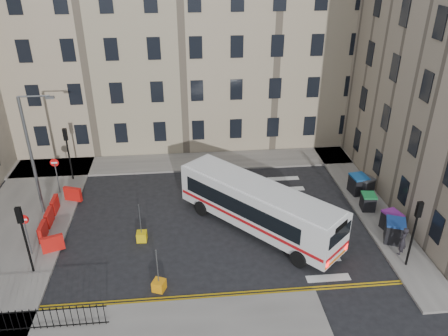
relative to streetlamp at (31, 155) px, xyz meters
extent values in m
plane|color=black|center=(13.00, -2.00, -4.34)|extent=(120.00, 120.00, 0.00)
cube|color=slate|center=(7.00, 6.60, -4.26)|extent=(36.00, 3.20, 0.15)
cube|color=slate|center=(22.00, 2.00, -4.26)|extent=(2.40, 26.00, 0.15)
cube|color=slate|center=(-1.00, -1.00, -4.26)|extent=(6.00, 22.00, 0.15)
cube|color=gray|center=(6.00, 13.50, 3.66)|extent=(38.00, 10.50, 16.00)
cylinder|color=black|center=(21.60, -7.50, -2.59)|extent=(0.12, 0.12, 3.20)
cube|color=black|center=(21.60, -7.50, -0.54)|extent=(0.28, 0.22, 0.90)
cylinder|color=black|center=(1.00, 4.50, -2.59)|extent=(0.12, 0.12, 3.20)
cube|color=black|center=(1.00, 4.50, -0.54)|extent=(0.28, 0.22, 0.90)
cylinder|color=black|center=(1.00, -6.00, -2.59)|extent=(0.12, 0.12, 3.20)
cube|color=black|center=(1.00, -6.00, -0.54)|extent=(0.28, 0.22, 0.90)
cylinder|color=#595B5E|center=(0.00, 0.00, -0.19)|extent=(0.20, 0.20, 8.00)
cube|color=#595B5E|center=(0.00, 0.00, 3.88)|extent=(0.50, 0.22, 0.14)
cylinder|color=#595B5E|center=(0.50, 2.50, -2.99)|extent=(0.08, 0.08, 2.40)
cube|color=red|center=(0.50, 2.50, -1.49)|extent=(0.60, 0.04, 0.60)
cylinder|color=#595B5E|center=(0.50, -4.50, -2.99)|extent=(0.08, 0.08, 2.40)
cube|color=red|center=(0.50, -4.50, -1.49)|extent=(0.60, 0.04, 0.60)
cube|color=red|center=(0.80, -3.00, -3.69)|extent=(0.25, 1.25, 1.00)
cube|color=red|center=(0.80, -1.50, -3.69)|extent=(0.25, 1.25, 1.00)
cube|color=red|center=(0.80, 0.00, -3.69)|extent=(0.25, 1.25, 1.00)
cube|color=red|center=(1.70, 1.30, -3.69)|extent=(1.26, 0.66, 1.00)
cube|color=red|center=(1.70, -4.30, -3.69)|extent=(1.26, 0.66, 1.00)
cube|color=black|center=(1.75, -10.20, -3.07)|extent=(7.80, 0.04, 0.04)
cube|color=black|center=(1.75, -10.20, -4.09)|extent=(7.80, 0.04, 0.04)
cube|color=silver|center=(13.92, -3.10, -2.57)|extent=(9.30, 9.98, 2.53)
cube|color=black|center=(12.63, -3.58, -2.36)|extent=(5.98, 6.67, 1.01)
cube|color=black|center=(14.53, -1.88, -2.36)|extent=(5.98, 6.67, 1.01)
cube|color=black|center=(10.20, 1.05, -2.31)|extent=(1.70, 1.53, 1.11)
cube|color=black|center=(17.63, -7.26, -2.06)|extent=(1.70, 1.53, 0.81)
cube|color=#B40F14|center=(12.96, -3.96, -3.17)|extent=(7.32, 8.16, 0.18)
cube|color=#B40F14|center=(14.87, -2.25, -3.17)|extent=(7.32, 8.16, 0.18)
cube|color=#FF0C0C|center=(16.89, -7.94, -3.43)|extent=(0.20, 0.19, 0.40)
cube|color=#FF0C0C|center=(18.39, -6.59, -3.43)|extent=(0.20, 0.19, 0.40)
cylinder|color=black|center=(10.48, -1.16, -3.83)|extent=(0.89, 0.94, 1.01)
cylinder|color=black|center=(12.36, 0.53, -3.83)|extent=(0.89, 0.94, 1.01)
cylinder|color=black|center=(15.60, -6.89, -3.83)|extent=(0.89, 0.94, 1.01)
cylinder|color=black|center=(17.49, -5.20, -3.83)|extent=(0.89, 0.94, 1.01)
cube|color=black|center=(21.83, -5.29, -3.56)|extent=(1.42, 1.50, 1.25)
cube|color=navy|center=(21.83, -5.29, -2.87)|extent=(1.49, 1.58, 0.13)
cube|color=black|center=(22.16, -4.18, -3.63)|extent=(1.15, 1.25, 1.11)
cube|color=#702079|center=(22.16, -4.18, -3.02)|extent=(1.21, 1.31, 0.12)
cube|color=black|center=(21.64, -1.76, -3.68)|extent=(0.96, 1.07, 1.02)
cube|color=#1B7A3B|center=(21.64, -1.76, -3.12)|extent=(1.01, 1.12, 0.11)
cube|color=black|center=(22.14, 0.24, -3.60)|extent=(1.34, 1.41, 1.16)
cube|color=#363638|center=(22.14, 0.24, -2.96)|extent=(1.41, 1.48, 0.12)
cube|color=black|center=(21.76, 0.39, -3.57)|extent=(1.16, 1.30, 1.23)
cube|color=#164B8A|center=(21.76, 0.39, -2.89)|extent=(1.22, 1.36, 0.13)
imported|color=black|center=(21.71, -6.53, -3.30)|extent=(0.77, 0.73, 1.77)
cube|color=gold|center=(6.73, -3.62, -4.04)|extent=(0.62, 0.62, 0.60)
cube|color=orange|center=(7.92, -8.00, -4.04)|extent=(0.79, 0.79, 0.60)
camera|label=1|loc=(9.59, -25.55, 11.89)|focal=35.00mm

